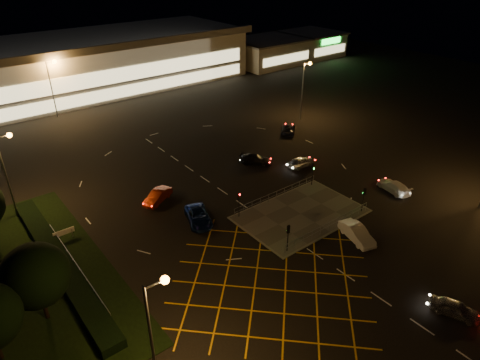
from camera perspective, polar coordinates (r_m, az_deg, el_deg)
ground at (r=50.38m, az=4.87°, el=-4.40°), size 180.00×180.00×0.00m
pedestrian_island at (r=50.38m, az=8.10°, el=-4.53°), size 14.00×9.00×0.12m
grass_verge at (r=45.68m, az=-28.81°, el=-12.52°), size 18.00×30.00×0.08m
hedge at (r=45.81m, az=-22.90°, el=-10.07°), size 2.00×26.00×1.00m
supermarket at (r=99.37m, az=-20.61°, el=14.24°), size 72.00×26.50×10.50m
retail_unit_a at (r=115.59m, az=3.75°, el=16.74°), size 18.80×14.80×6.35m
retail_unit_b at (r=126.57m, az=9.47°, el=17.51°), size 14.80×14.80×6.35m
streetlight_sw at (r=28.99m, az=-11.17°, el=-18.41°), size 1.78×0.56×10.03m
streetlight_nw at (r=53.07m, az=-28.59°, el=1.84°), size 1.78×0.56×10.03m
streetlight_ne at (r=76.52m, az=8.62°, el=12.69°), size 1.78×0.56×10.03m
streetlight_far_left at (r=83.50m, az=-23.71°, el=11.99°), size 1.78×0.56×10.03m
streetlight_far_right at (r=102.26m, az=-1.50°, el=17.10°), size 1.78×0.56×10.03m
signal_sw at (r=43.21m, az=6.43°, el=-7.02°), size 0.28×0.30×3.15m
signal_se at (r=51.14m, az=16.20°, el=-1.90°), size 0.28×0.30×3.15m
signal_nw at (r=48.17m, az=-0.14°, el=-2.66°), size 0.28×0.30×3.15m
signal_ne at (r=55.39m, az=9.71°, el=1.40°), size 0.28×0.30×3.15m
tree_e at (r=38.24m, az=-25.64°, el=-11.43°), size 5.40×5.40×7.35m
car_near_silver at (r=41.82m, az=26.72°, el=-15.03°), size 2.88×4.27×1.35m
car_queue_white at (r=47.24m, az=15.32°, el=-6.86°), size 2.88×5.03×1.57m
car_left_blue at (r=48.50m, az=-5.57°, el=-4.87°), size 4.02×5.72×1.45m
car_far_dkgrey at (r=61.09m, az=2.10°, el=2.77°), size 4.39×4.73×1.34m
car_right_silver at (r=60.78m, az=8.16°, el=2.40°), size 4.39×2.03×1.46m
car_circ_red at (r=52.95m, az=-10.93°, el=-2.15°), size 4.62×3.43×1.45m
car_east_grey at (r=71.97m, az=6.46°, el=6.77°), size 4.76×4.64×1.26m
car_approach_white at (r=57.59m, az=19.83°, el=-0.80°), size 2.80×5.00×1.37m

